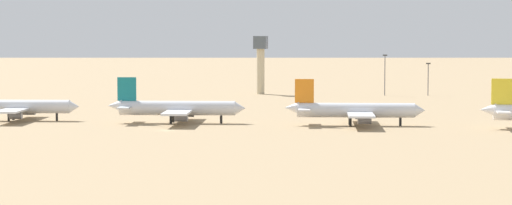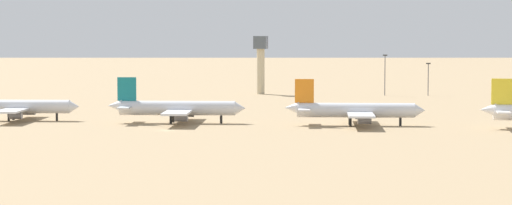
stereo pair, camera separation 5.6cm
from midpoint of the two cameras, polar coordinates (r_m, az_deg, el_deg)
name	(u,v)px [view 2 (the right image)]	position (r m, az deg, el deg)	size (l,w,h in m)	color
ground	(166,130)	(259.29, -5.11, -1.59)	(4000.00, 4000.00, 0.00)	#9E8460
ridge_far_west	(34,29)	(1511.60, -12.50, 4.12)	(326.20, 292.66, 61.76)	slate
ridge_west	(254,13)	(1453.66, -0.14, 5.08)	(235.70, 170.33, 105.12)	slate
parked_jet_orange_1	(15,107)	(294.66, -13.54, -0.23)	(37.11, 31.62, 12.29)	silver
parked_jet_teal_2	(176,108)	(279.33, -4.57, -0.32)	(38.60, 32.84, 12.77)	silver
parked_jet_orange_3	(354,110)	(272.65, 5.61, -0.45)	(38.11, 32.40, 12.60)	silver
control_tower	(261,59)	(410.17, 0.27, 2.48)	(5.20, 5.20, 23.73)	#C6B793
light_pole_west	(428,76)	(405.58, 9.76, 1.47)	(1.80, 0.50, 13.10)	#59595E
light_pole_mid	(385,72)	(404.37, 7.34, 1.73)	(1.80, 0.50, 16.37)	#59595E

